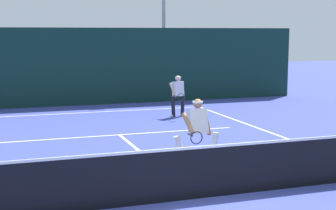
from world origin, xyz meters
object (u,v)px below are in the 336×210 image
player_far (178,94)px  tennis_ball (277,151)px  player_near (197,130)px  light_pole (164,2)px

player_far → tennis_ball: player_far is taller
player_near → light_pole: bearing=-107.3°
player_near → light_pole: 14.15m
player_near → tennis_ball: size_ratio=25.07×
player_far → tennis_ball: (0.54, -6.27, -0.82)m
tennis_ball → light_pole: (0.90, 12.32, 4.64)m
player_near → tennis_ball: 2.92m
player_far → player_near: bearing=59.0°
player_far → tennis_ball: size_ratio=23.73×
player_near → player_far: 7.43m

